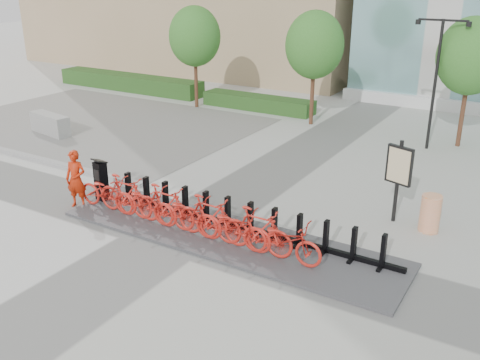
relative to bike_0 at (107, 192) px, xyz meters
The scene contains 25 objects.
ground 2.67m from the bike_0, ahead, with size 120.00×120.00×0.00m, color #999A8F.
gravel_patch 10.24m from the bike_0, 136.39° to the left, with size 14.00×14.00×0.00m, color #585858.
curb 7.67m from the bike_0, 165.24° to the left, with size 14.00×0.25×0.15m, color gray.
hedge_a 17.71m from the bike_0, 130.07° to the left, with size 10.00×1.40×0.90m, color #1B3C14.
hedge_b 13.47m from the bike_0, 100.27° to the left, with size 6.00×1.20×0.70m, color #1B3C14.
tree_0 13.54m from the bike_0, 114.14° to the left, with size 2.60×2.60×5.10m.
tree_1 12.46m from the bike_0, 84.78° to the left, with size 2.60×2.60×5.10m.
tree_2 14.56m from the bike_0, 57.76° to the left, with size 2.60×2.60×5.10m.
streetlamp 13.12m from the bike_0, 59.15° to the left, with size 2.00×0.20×5.00m.
dock_pad 3.96m from the bike_0, ahead, with size 9.60×2.40×0.08m, color #444447.
dock_rail_posts 4.05m from the bike_0, 11.77° to the left, with size 8.02×0.50×0.85m, color black, non-canonical shape.
bike_0 is the anchor object (origin of this frame).
bike_1 0.72m from the bike_0, ahead, with size 0.55×1.95×1.17m, color red.
bike_2 1.44m from the bike_0, ahead, with size 0.70×2.01×1.05m, color red.
bike_3 2.16m from the bike_0, ahead, with size 0.55×1.95×1.17m, color red.
bike_4 2.88m from the bike_0, ahead, with size 0.70×2.01×1.05m, color red.
bike_5 3.60m from the bike_0, ahead, with size 0.55×1.95×1.17m, color red.
bike_6 4.32m from the bike_0, ahead, with size 0.70×2.01×1.05m, color red.
bike_7 5.04m from the bike_0, ahead, with size 0.55×1.95×1.17m, color red.
bike_8 5.76m from the bike_0, ahead, with size 0.70×2.01×1.05m, color red.
kiosk 0.80m from the bike_0, 146.59° to the left, with size 0.45×0.40×1.33m.
worker_red 1.08m from the bike_0, 169.24° to the right, with size 0.64×0.42×1.76m, color #B42209.
construction_barrel 9.11m from the bike_0, 23.14° to the left, with size 0.54×0.54×1.04m, color #FF5E07.
jersey_barrier 9.24m from the bike_0, 149.48° to the left, with size 2.26×0.62×0.87m, color #969696.
map_sign 8.32m from the bike_0, 26.63° to the left, with size 0.77×0.35×2.38m.
Camera 1 is at (8.16, -10.34, 6.60)m, focal length 40.00 mm.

